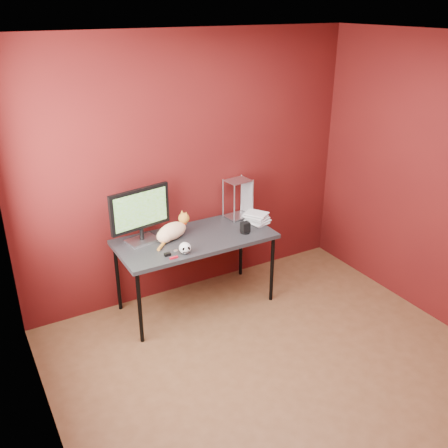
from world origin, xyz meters
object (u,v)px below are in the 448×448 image
desk (195,242)px  speaker (245,228)px  cat (172,231)px  monitor (140,213)px  skull_mug (185,248)px  book_stack (252,172)px

desk → speaker: size_ratio=13.64×
cat → speaker: (0.67, -0.23, -0.03)m
monitor → cat: size_ratio=1.39×
skull_mug → book_stack: (0.85, 0.24, 0.50)m
cat → book_stack: bearing=-27.4°
skull_mug → monitor: bearing=133.2°
book_stack → speaker: bearing=-138.6°
desk → monitor: bearing=160.8°
desk → skull_mug: skull_mug is taller
skull_mug → speaker: bearing=21.0°
desk → book_stack: (0.63, -0.01, 0.61)m
cat → desk: bearing=-43.4°
skull_mug → cat: bearing=98.0°
monitor → cat: bearing=-27.5°
monitor → skull_mug: 0.54m
book_stack → skull_mug: bearing=-164.1°
cat → speaker: size_ratio=3.94×
desk → skull_mug: (-0.22, -0.25, 0.10)m
book_stack → desk: bearing=179.0°
speaker → monitor: bearing=160.5°
cat → monitor: bearing=141.8°
desk → monitor: (-0.47, 0.16, 0.34)m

